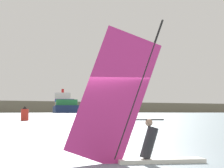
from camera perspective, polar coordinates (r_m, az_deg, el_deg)
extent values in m
plane|color=gray|center=(12.07, -0.95, -11.32)|extent=(4000.00, 4000.00, 0.00)
cube|color=white|center=(11.36, 7.40, -11.42)|extent=(2.63, 1.01, 0.12)
cylinder|color=black|center=(11.14, 4.13, -0.61)|extent=(1.53, 0.28, 4.16)
cube|color=#D8338C|center=(10.98, 0.26, -1.90)|extent=(2.88, 0.47, 4.20)
cylinder|color=black|center=(11.09, 3.60, -5.43)|extent=(1.69, 0.29, 0.04)
cylinder|color=#2D2D33|center=(11.22, 5.64, -8.83)|extent=(0.61, 0.40, 0.99)
sphere|color=tan|center=(11.18, 5.61, -5.83)|extent=(0.22, 0.22, 0.22)
cube|color=navy|center=(551.05, -7.22, -3.85)|extent=(47.01, 151.79, 9.95)
cube|color=silver|center=(608.03, -7.49, -2.37)|extent=(25.92, 13.60, 22.30)
cylinder|color=red|center=(608.65, -7.48, -1.04)|extent=(4.00, 4.00, 6.00)
cube|color=gold|center=(572.80, -7.33, -3.11)|extent=(29.00, 19.64, 5.20)
cube|color=#59388C|center=(554.37, -7.23, -2.81)|extent=(29.00, 19.64, 10.40)
cube|color=#1E66AD|center=(535.86, -7.12, -2.90)|extent=(29.00, 19.64, 7.80)
cube|color=gold|center=(517.35, -7.01, -2.99)|extent=(29.00, 19.64, 5.20)
cube|color=#2D8C47|center=(498.90, -6.89, -2.80)|extent=(29.00, 19.64, 7.80)
cube|color=#756B56|center=(1026.09, 8.76, -3.66)|extent=(972.46, 405.23, 22.55)
cylinder|color=red|center=(65.92, -13.08, -4.57)|extent=(1.31, 1.31, 1.98)
cone|color=black|center=(65.92, -13.06, -3.50)|extent=(0.92, 0.92, 0.50)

